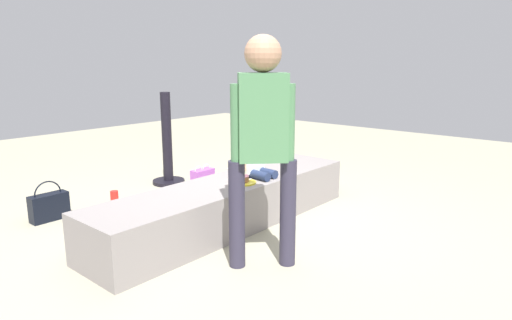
# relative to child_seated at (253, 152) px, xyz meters

# --- Properties ---
(ground_plane) EXTENTS (12.00, 12.00, 0.00)m
(ground_plane) POSITION_rel_child_seated_xyz_m (-0.26, 0.03, -0.59)
(ground_plane) COLOR #A5A086
(concrete_ledge) EXTENTS (2.59, 0.59, 0.38)m
(concrete_ledge) POSITION_rel_child_seated_xyz_m (-0.26, 0.03, -0.40)
(concrete_ledge) COLOR gray
(concrete_ledge) RESTS_ON ground_plane
(child_seated) EXTENTS (0.28, 0.32, 0.48)m
(child_seated) POSITION_rel_child_seated_xyz_m (0.00, 0.00, 0.00)
(child_seated) COLOR navy
(child_seated) RESTS_ON concrete_ledge
(adult_standing) EXTENTS (0.36, 0.35, 1.53)m
(adult_standing) POSITION_rel_child_seated_xyz_m (-0.67, -0.67, 0.33)
(adult_standing) COLOR #2F2C3F
(adult_standing) RESTS_ON ground_plane
(cake_plate) EXTENTS (0.22, 0.22, 0.07)m
(cake_plate) POSITION_rel_child_seated_xyz_m (-0.22, -0.08, -0.19)
(cake_plate) COLOR yellow
(cake_plate) RESTS_ON concrete_ledge
(gift_bag) EXTENTS (0.24, 0.11, 0.33)m
(gift_bag) POSITION_rel_child_seated_xyz_m (0.15, 0.82, -0.45)
(gift_bag) COLOR #B259BF
(gift_bag) RESTS_ON ground_plane
(railing_post) EXTENTS (0.36, 0.36, 1.04)m
(railing_post) POSITION_rel_child_seated_xyz_m (0.23, 1.48, -0.21)
(railing_post) COLOR black
(railing_post) RESTS_ON ground_plane
(water_bottle_near_gift) EXTENTS (0.06, 0.06, 0.20)m
(water_bottle_near_gift) POSITION_rel_child_seated_xyz_m (0.46, 0.53, -0.50)
(water_bottle_near_gift) COLOR silver
(water_bottle_near_gift) RESTS_ON ground_plane
(water_bottle_far_side) EXTENTS (0.07, 0.07, 0.21)m
(water_bottle_far_side) POSITION_rel_child_seated_xyz_m (-0.88, 0.57, -0.50)
(water_bottle_far_side) COLOR silver
(water_bottle_far_side) RESTS_ON ground_plane
(party_cup_red) EXTENTS (0.08, 0.08, 0.12)m
(party_cup_red) POSITION_rel_child_seated_xyz_m (-0.58, 1.31, -0.53)
(party_cup_red) COLOR red
(party_cup_red) RESTS_ON ground_plane
(cake_box_white) EXTENTS (0.41, 0.38, 0.14)m
(cake_box_white) POSITION_rel_child_seated_xyz_m (0.88, 0.90, -0.52)
(cake_box_white) COLOR white
(cake_box_white) RESTS_ON ground_plane
(handbag_black_leather) EXTENTS (0.32, 0.12, 0.35)m
(handbag_black_leather) POSITION_rel_child_seated_xyz_m (-1.21, 1.31, -0.47)
(handbag_black_leather) COLOR black
(handbag_black_leather) RESTS_ON ground_plane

